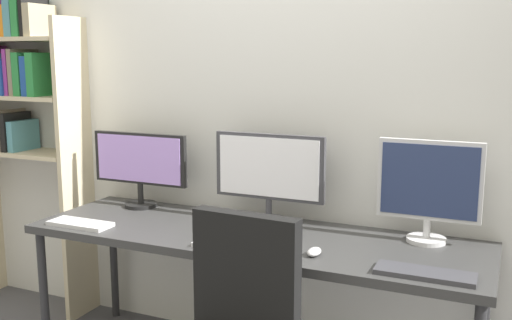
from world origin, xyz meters
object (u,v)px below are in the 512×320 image
object	(u,v)px
desk	(252,244)
monitor_left	(140,164)
computer_mouse	(314,252)
keyboard_left	(80,224)
bookshelf	(14,97)
monitor_center	(269,172)
keyboard_center	(230,245)
monitor_right	(429,187)
keyboard_right	(425,274)

from	to	relation	value
desk	monitor_left	bearing A→B (deg)	164.82
computer_mouse	keyboard_left	bearing A→B (deg)	-177.47
bookshelf	keyboard_left	world-z (taller)	bookshelf
monitor_left	keyboard_left	world-z (taller)	monitor_left
bookshelf	monitor_center	xyz separation A→B (m)	(1.71, -0.02, -0.33)
desk	bookshelf	world-z (taller)	bookshelf
keyboard_left	keyboard_center	distance (m)	0.84
desk	monitor_center	bearing A→B (deg)	90.00
computer_mouse	desk	bearing A→B (deg)	154.65
monitor_right	keyboard_right	world-z (taller)	monitor_right
keyboard_center	monitor_left	bearing A→B (deg)	150.53
desk	monitor_left	xyz separation A→B (m)	(-0.78, 0.21, 0.30)
keyboard_center	desk	bearing A→B (deg)	90.00
keyboard_center	computer_mouse	world-z (taller)	computer_mouse
monitor_right	keyboard_left	distance (m)	1.70
bookshelf	monitor_right	distance (m)	2.51
desk	monitor_right	xyz separation A→B (m)	(0.78, 0.21, 0.31)
monitor_center	computer_mouse	world-z (taller)	monitor_center
monitor_left	desk	bearing A→B (deg)	-15.18
keyboard_center	keyboard_right	distance (m)	0.84
keyboard_left	keyboard_right	world-z (taller)	same
monitor_center	desk	bearing A→B (deg)	-90.00
monitor_right	desk	bearing A→B (deg)	-164.82
bookshelf	keyboard_right	size ratio (longest dim) A/B	5.19
keyboard_right	bookshelf	bearing A→B (deg)	169.77
desk	keyboard_center	world-z (taller)	keyboard_center
keyboard_right	keyboard_center	bearing A→B (deg)	180.00
bookshelf	keyboard_center	distance (m)	1.86
desk	monitor_right	world-z (taller)	monitor_right
keyboard_left	keyboard_right	xyz separation A→B (m)	(1.68, 0.00, 0.00)
desk	monitor_right	distance (m)	0.87
monitor_center	keyboard_right	xyz separation A→B (m)	(0.84, -0.44, -0.25)
monitor_left	keyboard_center	bearing A→B (deg)	-29.47
keyboard_center	computer_mouse	bearing A→B (deg)	8.18
keyboard_center	computer_mouse	size ratio (longest dim) A/B	3.43
monitor_left	keyboard_center	world-z (taller)	monitor_left
monitor_center	keyboard_right	size ratio (longest dim) A/B	1.53
monitor_right	keyboard_right	bearing A→B (deg)	-82.60
monitor_center	keyboard_left	world-z (taller)	monitor_center
bookshelf	computer_mouse	xyz separation A→B (m)	(2.08, -0.41, -0.57)
keyboard_right	computer_mouse	distance (m)	0.47
desk	keyboard_left	size ratio (longest dim) A/B	6.68
bookshelf	monitor_left	distance (m)	0.99
keyboard_left	monitor_center	bearing A→B (deg)	27.77
bookshelf	monitor_left	bearing A→B (deg)	-1.06
monitor_center	computer_mouse	bearing A→B (deg)	-46.22
desk	keyboard_left	xyz separation A→B (m)	(-0.84, -0.23, 0.06)
monitor_left	computer_mouse	distance (m)	1.24
keyboard_left	computer_mouse	xyz separation A→B (m)	(1.21, 0.05, 0.01)
desk	keyboard_center	size ratio (longest dim) A/B	6.70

